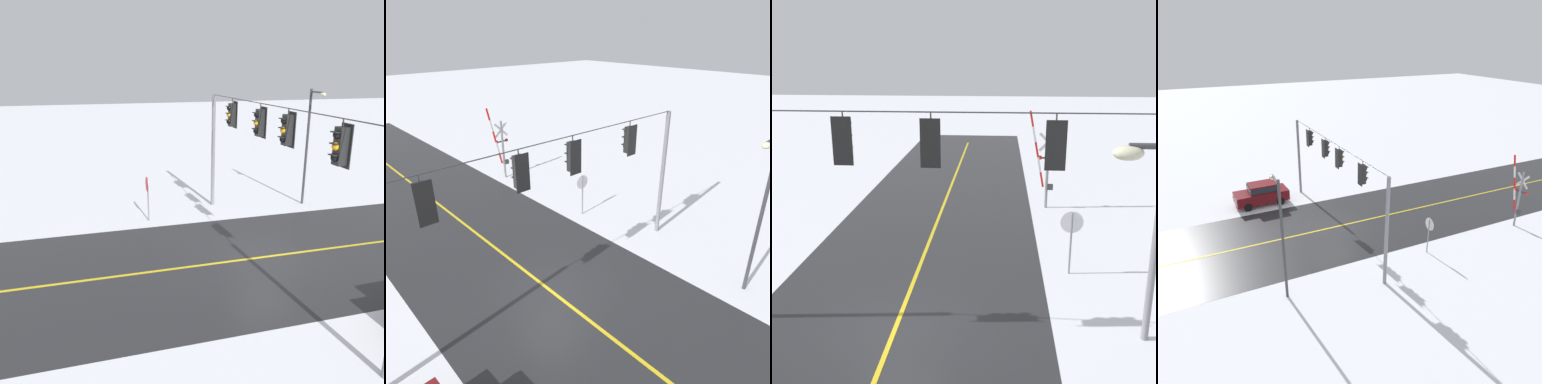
% 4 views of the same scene
% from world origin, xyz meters
% --- Properties ---
extents(ground_plane, '(160.00, 160.00, 0.00)m').
position_xyz_m(ground_plane, '(0.00, 0.00, 0.00)').
color(ground_plane, white).
extents(signal_span, '(14.20, 0.47, 6.22)m').
position_xyz_m(signal_span, '(-0.02, -0.01, 4.47)').
color(signal_span, gray).
rests_on(signal_span, ground).
extents(stop_sign, '(0.80, 0.09, 2.35)m').
position_xyz_m(stop_sign, '(-5.46, -3.99, 1.71)').
color(stop_sign, gray).
rests_on(stop_sign, ground).
extents(streetlamp_near, '(1.39, 0.28, 6.50)m').
position_xyz_m(streetlamp_near, '(-5.59, 5.12, 3.92)').
color(streetlamp_near, '#38383D').
rests_on(streetlamp_near, ground).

